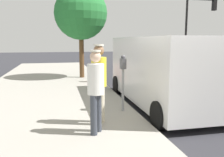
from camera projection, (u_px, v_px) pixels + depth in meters
name	position (u px, v px, depth m)	size (l,w,h in m)	color
ground_plane	(180.00, 121.00, 6.31)	(80.00, 80.00, 0.00)	#2D2D33
sidewalk_slab	(39.00, 128.00, 5.55)	(5.00, 32.00, 0.15)	#9E998E
parking_meter_near	(123.00, 73.00, 6.52)	(0.14, 0.18, 1.52)	gray
pedestrian_in_white	(96.00, 86.00, 4.92)	(0.34, 0.34, 1.71)	#383D47
pedestrian_in_yellow	(99.00, 78.00, 5.51)	(0.34, 0.34, 1.82)	beige
parked_van	(162.00, 69.00, 7.68)	(2.12, 5.20, 2.15)	white
traffic_light_corner	(197.00, 20.00, 17.90)	(2.48, 0.42, 5.20)	black
street_tree	(81.00, 14.00, 12.28)	(2.66, 2.66, 4.59)	brown
fire_hydrant	(93.00, 73.00, 11.28)	(0.24, 0.24, 0.86)	red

